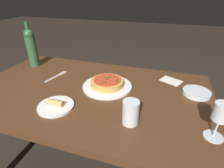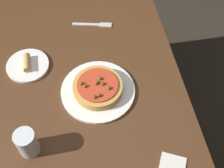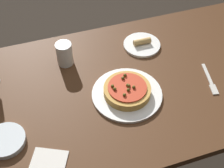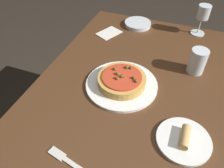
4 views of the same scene
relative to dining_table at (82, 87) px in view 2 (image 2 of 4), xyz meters
The scene contains 7 objects.
ground_plane 0.63m from the dining_table, ahead, with size 14.00×14.00×0.00m, color #2D261E.
dining_table is the anchor object (origin of this frame).
dinner_plate 0.15m from the dining_table, 32.49° to the left, with size 0.29×0.29×0.01m.
pizza 0.16m from the dining_table, 32.39° to the left, with size 0.19×0.19×0.05m.
water_cup 0.39m from the dining_table, 35.37° to the right, with size 0.07×0.07×0.11m.
fork 0.30m from the dining_table, 160.01° to the left, with size 0.06×0.18×0.00m.
side_plate 0.24m from the dining_table, 110.92° to the right, with size 0.18×0.18×0.04m.
Camera 2 is at (0.77, -0.00, 1.74)m, focal length 50.00 mm.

